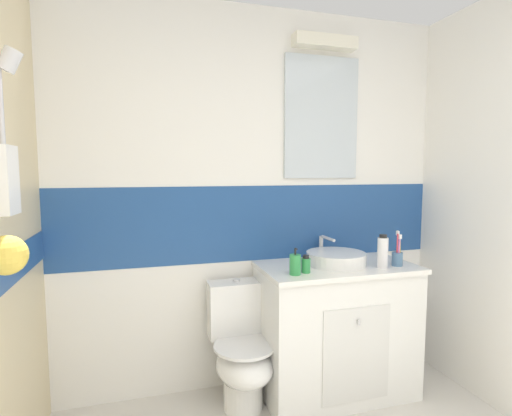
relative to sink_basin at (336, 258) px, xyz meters
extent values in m
cube|color=white|center=(-0.44, 0.32, -0.47)|extent=(3.20, 0.10, 0.85)
cube|color=#234C8C|center=(-0.44, 0.31, 0.21)|extent=(3.20, 0.10, 0.50)
cube|color=white|center=(-0.44, 0.32, 1.03)|extent=(3.20, 0.10, 1.15)
cube|color=silver|center=(0.00, 0.25, 0.91)|extent=(0.53, 0.02, 0.82)
cube|color=white|center=(0.00, 0.22, 1.40)|extent=(0.44, 0.10, 0.08)
cylinder|color=silver|center=(-1.71, -0.41, 0.76)|extent=(0.02, 0.02, 0.47)
cylinder|color=silver|center=(-1.67, -0.41, 0.99)|extent=(0.10, 0.07, 0.11)
sphere|color=#F2CC4C|center=(-1.65, -0.66, 0.26)|extent=(0.14, 0.14, 0.14)
cube|color=white|center=(0.00, 0.00, -0.48)|extent=(0.97, 0.53, 0.82)
cube|color=white|center=(0.00, -0.01, -0.06)|extent=(0.99, 0.55, 0.03)
cube|color=silver|center=(0.00, -0.27, -0.53)|extent=(0.44, 0.01, 0.57)
cylinder|color=silver|center=(0.00, -0.28, -0.32)|extent=(0.02, 0.02, 0.03)
cylinder|color=white|center=(0.00, 0.00, 0.00)|extent=(0.38, 0.38, 0.08)
cylinder|color=#B3B3B8|center=(0.00, 0.00, 0.03)|extent=(0.31, 0.31, 0.01)
cylinder|color=silver|center=(0.00, 0.22, 0.03)|extent=(0.03, 0.03, 0.15)
cylinder|color=silver|center=(0.00, 0.11, 0.11)|extent=(0.02, 0.17, 0.02)
cylinder|color=white|center=(-0.62, -0.01, -0.80)|extent=(0.24, 0.24, 0.18)
ellipsoid|color=white|center=(-0.62, -0.05, -0.60)|extent=(0.34, 0.42, 0.22)
cylinder|color=white|center=(-0.62, -0.05, -0.48)|extent=(0.37, 0.37, 0.02)
cube|color=white|center=(-0.62, 0.16, -0.32)|extent=(0.36, 0.17, 0.35)
cylinder|color=silver|center=(-0.62, 0.16, -0.14)|extent=(0.04, 0.04, 0.02)
cylinder|color=#4C7299|center=(0.36, -0.14, 0.00)|extent=(0.07, 0.07, 0.09)
cylinder|color=#D872BF|center=(0.36, -0.15, 0.06)|extent=(0.03, 0.02, 0.16)
cube|color=white|center=(0.36, -0.15, 0.14)|extent=(0.01, 0.02, 0.03)
cylinder|color=gold|center=(0.37, -0.14, 0.06)|extent=(0.02, 0.03, 0.16)
cube|color=white|center=(0.37, -0.14, 0.14)|extent=(0.01, 0.02, 0.03)
cylinder|color=#D83F4C|center=(0.35, -0.15, 0.07)|extent=(0.03, 0.04, 0.18)
cube|color=white|center=(0.35, -0.15, 0.17)|extent=(0.02, 0.02, 0.03)
cylinder|color=green|center=(-0.34, -0.15, 0.01)|extent=(0.07, 0.07, 0.12)
cylinder|color=#262626|center=(-0.34, -0.15, 0.09)|extent=(0.01, 0.01, 0.04)
cylinder|color=#262626|center=(-0.34, -0.17, 0.11)|extent=(0.01, 0.02, 0.01)
cylinder|color=green|center=(-0.26, -0.13, 0.00)|extent=(0.05, 0.05, 0.09)
cylinder|color=black|center=(-0.26, -0.13, 0.05)|extent=(0.04, 0.04, 0.02)
cylinder|color=white|center=(0.24, -0.16, 0.05)|extent=(0.07, 0.07, 0.19)
cylinder|color=black|center=(0.24, -0.16, 0.16)|extent=(0.05, 0.05, 0.02)
camera|label=1|loc=(-1.18, -2.22, 0.56)|focal=27.48mm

